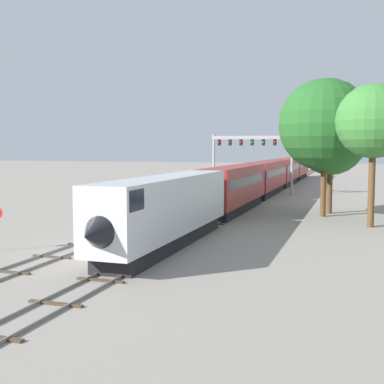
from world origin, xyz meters
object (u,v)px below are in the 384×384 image
(signal_gantry, at_px, (252,149))
(trackside_tree_mid, at_px, (373,122))
(trackside_tree_right, at_px, (325,125))
(trackside_tree_left, at_px, (331,141))
(passenger_train, at_px, (267,177))

(signal_gantry, relative_size, trackside_tree_mid, 1.00)
(signal_gantry, height_order, trackside_tree_right, trackside_tree_right)
(trackside_tree_left, relative_size, trackside_tree_mid, 0.91)
(passenger_train, xyz_separation_m, trackside_tree_left, (9.62, -19.10, 4.85))
(trackside_tree_mid, height_order, trackside_tree_right, trackside_tree_right)
(passenger_train, relative_size, trackside_tree_left, 9.17)
(signal_gantry, relative_size, trackside_tree_right, 0.90)
(signal_gantry, bearing_deg, trackside_tree_left, -58.03)
(signal_gantry, xyz_separation_m, trackside_tree_mid, (15.66, -27.24, 2.40))
(trackside_tree_mid, distance_m, trackside_tree_right, 7.04)
(signal_gantry, distance_m, trackside_tree_right, 24.57)
(passenger_train, height_order, trackside_tree_left, trackside_tree_left)
(trackside_tree_right, bearing_deg, trackside_tree_left, 79.85)
(trackside_tree_left, bearing_deg, signal_gantry, 121.97)
(signal_gantry, xyz_separation_m, trackside_tree_left, (11.87, -19.02, 0.94))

